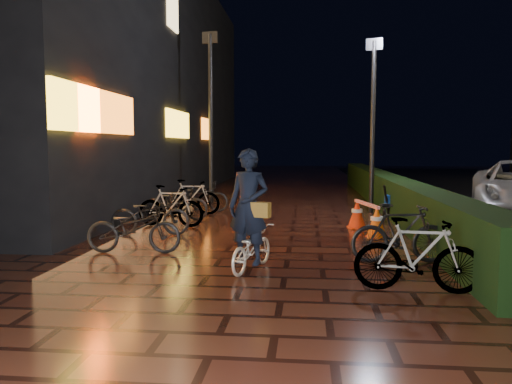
# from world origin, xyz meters

# --- Properties ---
(ground) EXTENTS (80.00, 80.00, 0.00)m
(ground) POSITION_xyz_m (0.00, 0.00, 0.00)
(ground) COLOR #381911
(ground) RESTS_ON ground
(hedge) EXTENTS (0.70, 20.00, 1.00)m
(hedge) POSITION_xyz_m (3.30, 8.00, 0.50)
(hedge) COLOR black
(hedge) RESTS_ON ground
(storefront_block) EXTENTS (12.09, 22.00, 9.00)m
(storefront_block) POSITION_xyz_m (-9.50, 11.50, 4.50)
(storefront_block) COLOR black
(storefront_block) RESTS_ON ground
(lamp_post_hedge) EXTENTS (0.46, 0.19, 4.83)m
(lamp_post_hedge) POSITION_xyz_m (2.69, 6.74, 2.66)
(lamp_post_hedge) COLOR black
(lamp_post_hedge) RESTS_ON ground
(lamp_post_sf) EXTENTS (0.53, 0.18, 5.54)m
(lamp_post_sf) POSITION_xyz_m (-2.27, 8.65, 3.05)
(lamp_post_sf) COLOR black
(lamp_post_sf) RESTS_ON ground
(cyclist) EXTENTS (0.84, 1.36, 1.84)m
(cyclist) POSITION_xyz_m (0.02, -0.22, 0.68)
(cyclist) COLOR white
(cyclist) RESTS_ON ground
(traffic_barrier) EXTENTS (0.71, 1.63, 0.66)m
(traffic_barrier) POSITION_xyz_m (2.16, 3.34, 0.33)
(traffic_barrier) COLOR #FF600D
(traffic_barrier) RESTS_ON ground
(cart_assembly) EXTENTS (0.53, 0.50, 0.92)m
(cart_assembly) POSITION_xyz_m (3.00, 5.23, 0.47)
(cart_assembly) COLOR black
(cart_assembly) RESTS_ON ground
(parked_bikes_storefront) EXTENTS (1.98, 6.22, 0.97)m
(parked_bikes_storefront) POSITION_xyz_m (-2.30, 3.96, 0.45)
(parked_bikes_storefront) COLOR black
(parked_bikes_storefront) RESTS_ON ground
(parked_bikes_hedge) EXTENTS (1.73, 2.24, 0.97)m
(parked_bikes_hedge) POSITION_xyz_m (2.33, -0.29, 0.48)
(parked_bikes_hedge) COLOR black
(parked_bikes_hedge) RESTS_ON ground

